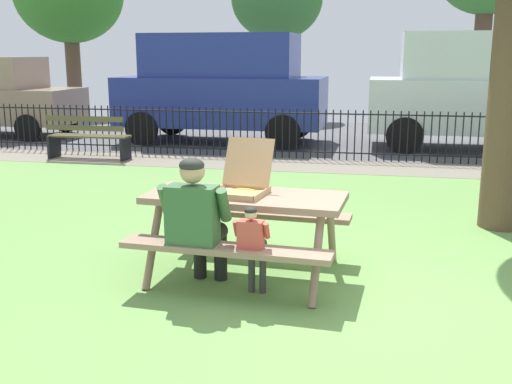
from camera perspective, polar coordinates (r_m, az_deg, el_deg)
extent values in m
cube|color=#6C9C4E|center=(6.63, 10.51, -5.26)|extent=(28.00, 10.92, 0.02)
cube|color=gray|center=(11.25, 11.12, 2.21)|extent=(28.00, 1.40, 0.01)
cube|color=#515154|center=(15.24, 11.34, 4.92)|extent=(28.00, 6.66, 0.01)
cube|color=#987862|center=(5.55, -1.02, -0.53)|extent=(1.84, 0.87, 0.06)
cube|color=#987862|center=(5.08, -2.91, -5.34)|extent=(1.81, 0.39, 0.05)
cube|color=#987862|center=(6.19, 0.55, -2.00)|extent=(1.81, 0.39, 0.05)
cylinder|color=#987862|center=(5.53, -9.60, -4.90)|extent=(0.10, 0.44, 0.74)
cylinder|color=#987862|center=(6.26, -6.44, -2.70)|extent=(0.10, 0.44, 0.74)
cylinder|color=#987862|center=(5.11, 5.69, -6.28)|extent=(0.10, 0.44, 0.74)
cylinder|color=#987862|center=(5.89, 7.05, -3.71)|extent=(0.10, 0.44, 0.74)
cube|color=tan|center=(5.52, -1.59, -0.24)|extent=(0.52, 0.52, 0.01)
cube|color=silver|center=(5.52, -1.59, -0.17)|extent=(0.48, 0.48, 0.00)
cube|color=tan|center=(5.31, -2.49, -0.46)|extent=(0.46, 0.08, 0.04)
cube|color=tan|center=(5.71, -0.76, 0.51)|extent=(0.46, 0.08, 0.04)
cube|color=tan|center=(5.60, -3.72, 0.22)|extent=(0.08, 0.46, 0.04)
cube|color=tan|center=(5.43, 0.60, -0.14)|extent=(0.08, 0.46, 0.04)
cube|color=tan|center=(5.68, -0.71, 2.84)|extent=(0.48, 0.26, 0.43)
cylinder|color=tan|center=(5.51, -1.59, -0.12)|extent=(0.39, 0.39, 0.01)
cylinder|color=#F0D259|center=(5.51, -1.59, -0.05)|extent=(0.36, 0.36, 0.00)
pyramid|color=#F3DD72|center=(5.85, -6.45, 0.44)|extent=(0.23, 0.21, 0.01)
cube|color=tan|center=(5.81, -5.51, 0.41)|extent=(0.06, 0.20, 0.02)
cylinder|color=black|center=(5.65, -5.26, -5.84)|extent=(0.12, 0.12, 0.44)
cylinder|color=black|center=(5.39, -6.10, -4.01)|extent=(0.18, 0.43, 0.15)
cylinder|color=black|center=(5.58, -3.33, -6.03)|extent=(0.12, 0.12, 0.44)
cylinder|color=black|center=(5.32, -4.08, -4.18)|extent=(0.18, 0.43, 0.15)
cube|color=#386638|center=(5.10, -5.97, -2.28)|extent=(0.43, 0.25, 0.52)
cylinder|color=#386638|center=(5.22, -8.46, -0.83)|extent=(0.10, 0.21, 0.31)
cylinder|color=#386638|center=(5.03, -3.02, -1.21)|extent=(0.10, 0.21, 0.31)
sphere|color=tan|center=(5.03, -5.98, 1.96)|extent=(0.21, 0.21, 0.21)
ellipsoid|color=#272B25|center=(5.01, -6.04, 2.50)|extent=(0.21, 0.20, 0.12)
cylinder|color=#383838|center=(5.29, -0.41, -7.08)|extent=(0.06, 0.06, 0.44)
cylinder|color=#383838|center=(5.12, -0.73, -4.99)|extent=(0.09, 0.21, 0.07)
cylinder|color=#383838|center=(5.27, 0.64, -7.18)|extent=(0.06, 0.06, 0.44)
cylinder|color=#383838|center=(5.10, 0.35, -5.08)|extent=(0.09, 0.21, 0.07)
cube|color=#CC4C3F|center=(4.98, -0.51, -4.14)|extent=(0.21, 0.12, 0.26)
cylinder|color=#CC4C3F|center=(5.02, -1.85, -3.39)|extent=(0.05, 0.11, 0.15)
cylinder|color=#CC4C3F|center=(4.96, 1.00, -3.61)|extent=(0.05, 0.11, 0.15)
sphere|color=beige|center=(4.94, -0.48, -2.02)|extent=(0.10, 0.10, 0.10)
ellipsoid|color=black|center=(4.93, -0.50, -1.76)|extent=(0.10, 0.10, 0.06)
cylinder|color=black|center=(11.82, 11.36, 7.10)|extent=(22.95, 0.03, 0.03)
cylinder|color=black|center=(11.92, 11.20, 3.52)|extent=(22.95, 0.03, 0.03)
cylinder|color=black|center=(14.37, -22.83, 5.69)|extent=(0.02, 0.02, 0.97)
cylinder|color=black|center=(14.29, -22.36, 5.70)|extent=(0.02, 0.02, 0.97)
cylinder|color=black|center=(14.21, -21.89, 5.70)|extent=(0.02, 0.02, 0.97)
cylinder|color=black|center=(14.14, -21.41, 5.71)|extent=(0.02, 0.02, 0.97)
cylinder|color=black|center=(14.06, -20.92, 5.71)|extent=(0.02, 0.02, 0.97)
cylinder|color=black|center=(13.98, -20.43, 5.72)|extent=(0.02, 0.02, 0.97)
cylinder|color=black|center=(13.91, -19.94, 5.72)|extent=(0.02, 0.02, 0.97)
cylinder|color=black|center=(13.84, -19.44, 5.72)|extent=(0.02, 0.02, 0.97)
cylinder|color=black|center=(13.77, -18.93, 5.73)|extent=(0.02, 0.02, 0.97)
cylinder|color=black|center=(13.69, -18.42, 5.73)|extent=(0.02, 0.02, 0.97)
cylinder|color=black|center=(13.62, -17.91, 5.73)|extent=(0.02, 0.02, 0.97)
cylinder|color=black|center=(13.56, -17.39, 5.74)|extent=(0.02, 0.02, 0.97)
cylinder|color=black|center=(13.49, -16.86, 5.74)|extent=(0.02, 0.02, 0.97)
cylinder|color=black|center=(13.42, -16.33, 5.74)|extent=(0.02, 0.02, 0.97)
cylinder|color=black|center=(13.36, -15.79, 5.74)|extent=(0.02, 0.02, 0.97)
cylinder|color=black|center=(13.29, -15.25, 5.74)|extent=(0.02, 0.02, 0.97)
cylinder|color=black|center=(13.23, -14.70, 5.74)|extent=(0.02, 0.02, 0.97)
cylinder|color=black|center=(13.17, -14.15, 5.74)|extent=(0.02, 0.02, 0.97)
cylinder|color=black|center=(13.11, -13.60, 5.74)|extent=(0.02, 0.02, 0.97)
cylinder|color=black|center=(13.05, -13.03, 5.74)|extent=(0.02, 0.02, 0.97)
cylinder|color=black|center=(12.99, -12.47, 5.73)|extent=(0.02, 0.02, 0.97)
cylinder|color=black|center=(12.93, -11.89, 5.73)|extent=(0.02, 0.02, 0.97)
cylinder|color=black|center=(12.88, -11.32, 5.73)|extent=(0.02, 0.02, 0.97)
cylinder|color=black|center=(12.83, -10.73, 5.72)|extent=(0.02, 0.02, 0.97)
cylinder|color=black|center=(12.77, -10.15, 5.72)|extent=(0.02, 0.02, 0.97)
cylinder|color=black|center=(12.72, -9.55, 5.71)|extent=(0.02, 0.02, 0.97)
cylinder|color=black|center=(12.67, -8.96, 5.71)|extent=(0.02, 0.02, 0.97)
cylinder|color=black|center=(12.62, -8.36, 5.70)|extent=(0.02, 0.02, 0.97)
cylinder|color=black|center=(12.58, -7.75, 5.69)|extent=(0.02, 0.02, 0.97)
cylinder|color=black|center=(12.53, -7.14, 5.68)|extent=(0.02, 0.02, 0.97)
cylinder|color=black|center=(12.49, -6.52, 5.68)|extent=(0.02, 0.02, 0.97)
cylinder|color=black|center=(12.44, -5.91, 5.67)|extent=(0.02, 0.02, 0.97)
cylinder|color=black|center=(12.40, -5.28, 5.66)|extent=(0.02, 0.02, 0.97)
cylinder|color=black|center=(12.36, -4.65, 5.64)|extent=(0.02, 0.02, 0.97)
cylinder|color=black|center=(12.32, -4.02, 5.63)|extent=(0.02, 0.02, 0.97)
cylinder|color=black|center=(12.29, -3.39, 5.62)|extent=(0.02, 0.02, 0.97)
cylinder|color=black|center=(12.25, -2.75, 5.61)|extent=(0.02, 0.02, 0.97)
cylinder|color=black|center=(12.22, -2.11, 5.59)|extent=(0.02, 0.02, 0.97)
cylinder|color=black|center=(12.18, -1.46, 5.58)|extent=(0.02, 0.02, 0.97)
cylinder|color=black|center=(12.15, -0.81, 5.56)|extent=(0.02, 0.02, 0.97)
cylinder|color=black|center=(12.12, -0.16, 5.54)|extent=(0.02, 0.02, 0.97)
cylinder|color=black|center=(12.09, 0.50, 5.53)|extent=(0.02, 0.02, 0.97)
cylinder|color=black|center=(12.07, 1.16, 5.51)|extent=(0.02, 0.02, 0.97)
cylinder|color=black|center=(12.04, 1.82, 5.49)|extent=(0.02, 0.02, 0.97)
cylinder|color=black|center=(12.02, 2.48, 5.47)|extent=(0.02, 0.02, 0.97)
cylinder|color=black|center=(12.00, 3.15, 5.45)|extent=(0.02, 0.02, 0.97)
cylinder|color=black|center=(11.98, 3.82, 5.43)|extent=(0.02, 0.02, 0.97)
cylinder|color=black|center=(11.96, 4.49, 5.41)|extent=(0.02, 0.02, 0.97)
cylinder|color=black|center=(11.94, 5.16, 5.38)|extent=(0.02, 0.02, 0.97)
cylinder|color=black|center=(11.93, 5.84, 5.36)|extent=(0.02, 0.02, 0.97)
cylinder|color=black|center=(11.92, 6.51, 5.34)|extent=(0.02, 0.02, 0.97)
cylinder|color=black|center=(11.90, 7.19, 5.31)|extent=(0.02, 0.02, 0.97)
cylinder|color=black|center=(11.89, 7.87, 5.28)|extent=(0.02, 0.02, 0.97)
cylinder|color=black|center=(11.89, 8.55, 5.26)|extent=(0.02, 0.02, 0.97)
cylinder|color=black|center=(11.88, 9.23, 5.23)|extent=(0.02, 0.02, 0.97)
cylinder|color=black|center=(11.87, 9.91, 5.20)|extent=(0.02, 0.02, 0.97)
cylinder|color=black|center=(11.87, 10.59, 5.17)|extent=(0.02, 0.02, 0.97)
cylinder|color=black|center=(11.87, 11.27, 5.14)|extent=(0.02, 0.02, 0.97)
cylinder|color=black|center=(11.87, 11.95, 5.11)|extent=(0.02, 0.02, 0.97)
cylinder|color=black|center=(11.87, 12.63, 5.08)|extent=(0.02, 0.02, 0.97)
cylinder|color=black|center=(11.87, 13.32, 5.05)|extent=(0.02, 0.02, 0.97)
cylinder|color=black|center=(11.88, 14.00, 5.02)|extent=(0.02, 0.02, 0.97)
cylinder|color=black|center=(11.89, 14.68, 4.98)|extent=(0.02, 0.02, 0.97)
cylinder|color=black|center=(11.89, 15.35, 4.95)|extent=(0.02, 0.02, 0.97)
cylinder|color=black|center=(11.90, 16.03, 4.91)|extent=(0.02, 0.02, 0.97)
cylinder|color=black|center=(11.91, 16.71, 4.88)|extent=(0.02, 0.02, 0.97)
cylinder|color=black|center=(11.93, 17.38, 4.84)|extent=(0.02, 0.02, 0.97)
cylinder|color=black|center=(11.94, 18.06, 4.81)|extent=(0.02, 0.02, 0.97)
cylinder|color=black|center=(11.96, 18.73, 4.77)|extent=(0.02, 0.02, 0.97)
cylinder|color=black|center=(11.98, 19.40, 4.73)|extent=(0.02, 0.02, 0.97)
cylinder|color=black|center=(12.00, 20.07, 4.69)|extent=(0.02, 0.02, 0.97)
cylinder|color=black|center=(12.02, 20.73, 4.65)|extent=(0.02, 0.02, 0.97)
cylinder|color=black|center=(12.04, 21.39, 4.61)|extent=(0.02, 0.02, 0.97)
cylinder|color=black|center=(12.07, 22.05, 4.57)|extent=(0.02, 0.02, 0.97)
cylinder|color=black|center=(12.09, 22.71, 4.53)|extent=(0.02, 0.02, 0.97)
cube|color=brown|center=(12.57, -14.99, 5.16)|extent=(1.60, 0.10, 0.04)
cube|color=brown|center=(12.45, -15.28, 5.07)|extent=(1.60, 0.10, 0.04)
cube|color=brown|center=(12.32, -15.57, 4.98)|extent=(1.60, 0.10, 0.04)
cube|color=brown|center=(12.25, -15.75, 5.77)|extent=(1.60, 0.06, 0.11)
cube|color=brown|center=(12.23, -15.80, 6.61)|extent=(1.60, 0.06, 0.11)
cube|color=black|center=(12.11, -12.10, 3.98)|extent=(0.05, 0.44, 0.44)
cube|color=black|center=(12.79, -18.37, 4.07)|extent=(0.05, 0.44, 0.44)
cylinder|color=brown|center=(7.63, 22.77, 8.14)|extent=(0.52, 0.52, 3.06)
cube|color=#262D38|center=(16.30, -21.23, 10.35)|extent=(0.05, 1.53, 0.65)
cylinder|color=black|center=(15.28, -20.58, 5.61)|extent=(0.64, 0.11, 0.64)
cylinder|color=black|center=(16.83, -17.36, 6.44)|extent=(0.64, 0.11, 0.64)
cube|color=navy|center=(14.25, -3.20, 8.49)|extent=(4.72, 2.01, 1.10)
cube|color=navy|center=(14.21, -3.25, 12.63)|extent=(3.42, 1.76, 0.96)
cube|color=#262D38|center=(13.95, 1.23, 12.65)|extent=(0.06, 1.67, 0.82)
cylinder|color=black|center=(13.00, 2.51, 5.55)|extent=(0.76, 0.12, 0.76)
cylinder|color=black|center=(14.92, 3.80, 6.48)|extent=(0.76, 0.12, 0.76)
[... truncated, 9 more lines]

